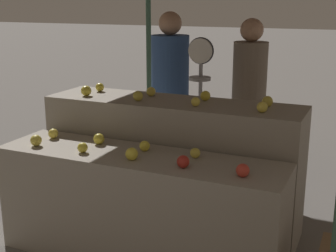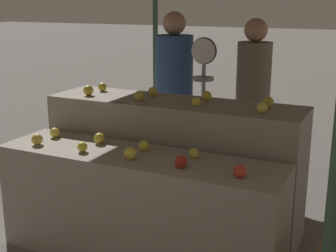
{
  "view_description": "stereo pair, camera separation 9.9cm",
  "coord_description": "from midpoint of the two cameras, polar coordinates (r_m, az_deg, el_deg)",
  "views": [
    {
      "loc": [
        1.46,
        -2.77,
        1.87
      ],
      "look_at": [
        0.1,
        0.3,
        0.96
      ],
      "focal_mm": 50.0,
      "sensor_mm": 36.0,
      "label": 1
    },
    {
      "loc": [
        1.55,
        -2.73,
        1.87
      ],
      "look_at": [
        0.1,
        0.3,
        0.96
      ],
      "focal_mm": 50.0,
      "sensor_mm": 36.0,
      "label": 2
    }
  ],
  "objects": [
    {
      "name": "apple_back_7",
      "position": [
        3.61,
        11.25,
        2.96
      ],
      "size": [
        0.08,
        0.08,
        0.08
      ],
      "primitive_type": "sphere",
      "color": "gold",
      "rests_on": "display_counter_back"
    },
    {
      "name": "apple_back_4",
      "position": [
        4.2,
        -8.99,
        4.69
      ],
      "size": [
        0.08,
        0.08,
        0.08
      ],
      "primitive_type": "sphere",
      "color": "gold",
      "rests_on": "display_counter_back"
    },
    {
      "name": "apple_back_5",
      "position": [
        3.94,
        -2.81,
        4.21
      ],
      "size": [
        0.08,
        0.08,
        0.08
      ],
      "primitive_type": "sphere",
      "color": "gold",
      "rests_on": "display_counter_back"
    },
    {
      "name": "apple_front_3",
      "position": [
        3.05,
        0.92,
        -4.36
      ],
      "size": [
        0.08,
        0.08,
        0.08
      ],
      "primitive_type": "sphere",
      "color": "#AD281E",
      "rests_on": "display_counter_front"
    },
    {
      "name": "apple_back_6",
      "position": [
        3.77,
        3.83,
        3.7
      ],
      "size": [
        0.08,
        0.08,
        0.08
      ],
      "primitive_type": "sphere",
      "color": "gold",
      "rests_on": "display_counter_back"
    },
    {
      "name": "apple_front_1",
      "position": [
        3.41,
        -11.2,
        -2.61
      ],
      "size": [
        0.07,
        0.07,
        0.07
      ],
      "primitive_type": "sphere",
      "color": "gold",
      "rests_on": "display_counter_front"
    },
    {
      "name": "display_counter_front",
      "position": [
        3.46,
        -4.38,
        -9.94
      ],
      "size": [
        2.11,
        0.55,
        0.81
      ],
      "primitive_type": "cube",
      "color": "gray",
      "rests_on": "ground_plane"
    },
    {
      "name": "apple_front_8",
      "position": [
        3.24,
        2.46,
        -3.31
      ],
      "size": [
        0.07,
        0.07,
        0.07
      ],
      "primitive_type": "sphere",
      "color": "gold",
      "rests_on": "display_counter_front"
    },
    {
      "name": "apple_front_6",
      "position": [
        3.59,
        -9.21,
        -1.55
      ],
      "size": [
        0.08,
        0.08,
        0.08
      ],
      "primitive_type": "sphere",
      "color": "gold",
      "rests_on": "display_counter_front"
    },
    {
      "name": "apple_front_0",
      "position": [
        3.65,
        -16.54,
        -1.7
      ],
      "size": [
        0.09,
        0.09,
        0.09
      ],
      "primitive_type": "sphere",
      "color": "gold",
      "rests_on": "display_counter_front"
    },
    {
      "name": "apple_back_1",
      "position": [
        3.76,
        -4.44,
        3.68
      ],
      "size": [
        0.08,
        0.08,
        0.08
      ],
      "primitive_type": "sphere",
      "color": "gold",
      "rests_on": "display_counter_back"
    },
    {
      "name": "apple_front_4",
      "position": [
        2.92,
        8.13,
        -5.38
      ],
      "size": [
        0.09,
        0.09,
        0.09
      ],
      "primitive_type": "sphere",
      "color": "red",
      "rests_on": "display_counter_front"
    },
    {
      "name": "apple_back_2",
      "position": [
        3.56,
        2.59,
        2.98
      ],
      "size": [
        0.07,
        0.07,
        0.07
      ],
      "primitive_type": "sphere",
      "color": "yellow",
      "rests_on": "display_counter_back"
    },
    {
      "name": "apple_back_0",
      "position": [
        4.02,
        -10.65,
        4.24
      ],
      "size": [
        0.09,
        0.09,
        0.09
      ],
      "primitive_type": "sphere",
      "color": "gold",
      "rests_on": "display_counter_back"
    },
    {
      "name": "person_customer_left",
      "position": [
        4.69,
        9.25,
        4.13
      ],
      "size": [
        0.42,
        0.42,
        1.7
      ],
      "rotation": [
        0.0,
        0.0,
        2.85
      ],
      "color": "#2D2D38",
      "rests_on": "ground_plane"
    },
    {
      "name": "apple_back_3",
      "position": [
        3.42,
        10.6,
        2.27
      ],
      "size": [
        0.08,
        0.08,
        0.08
      ],
      "primitive_type": "sphere",
      "color": "yellow",
      "rests_on": "display_counter_back"
    },
    {
      "name": "apple_front_7",
      "position": [
        3.38,
        -3.64,
        -2.45
      ],
      "size": [
        0.08,
        0.08,
        0.08
      ],
      "primitive_type": "sphere",
      "color": "gold",
      "rests_on": "display_counter_front"
    },
    {
      "name": "display_counter_back",
      "position": [
        3.91,
        -0.24,
        -4.73
      ],
      "size": [
        2.11,
        0.55,
        1.08
      ],
      "primitive_type": "cube",
      "color": "gray",
      "rests_on": "ground_plane"
    },
    {
      "name": "person_vendor_at_scale",
      "position": [
        4.8,
        -0.33,
        4.87
      ],
      "size": [
        0.44,
        0.44,
        1.76
      ],
      "rotation": [
        0.0,
        0.0,
        2.99
      ],
      "color": "#2D2D38",
      "rests_on": "ground_plane"
    },
    {
      "name": "apple_front_2",
      "position": [
        3.2,
        -5.34,
        -3.41
      ],
      "size": [
        0.09,
        0.09,
        0.09
      ],
      "primitive_type": "sphere",
      "color": "gold",
      "rests_on": "display_counter_front"
    },
    {
      "name": "apple_front_5",
      "position": [
        3.81,
        -14.54,
        -0.9
      ],
      "size": [
        0.08,
        0.08,
        0.08
      ],
      "primitive_type": "sphere",
      "color": "yellow",
      "rests_on": "display_counter_front"
    },
    {
      "name": "produce_scale",
      "position": [
        4.35,
        3.23,
        4.96
      ],
      "size": [
        0.24,
        0.2,
        1.55
      ],
      "color": "#99999E",
      "rests_on": "ground_plane"
    }
  ]
}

